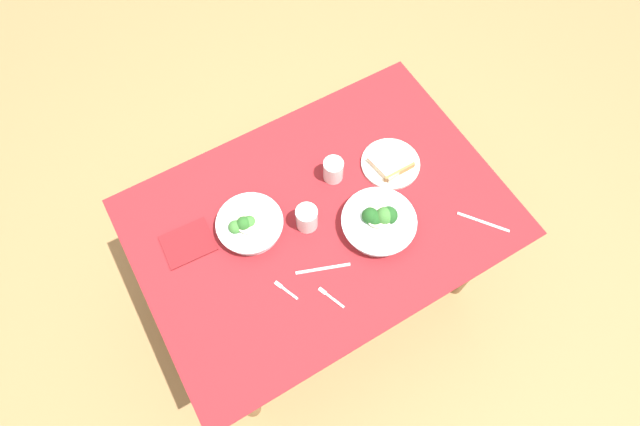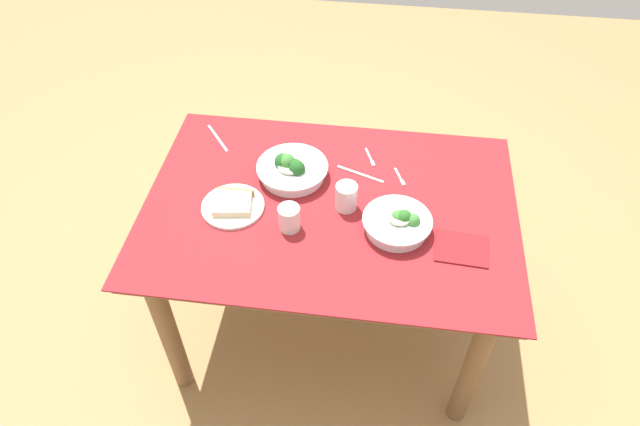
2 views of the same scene
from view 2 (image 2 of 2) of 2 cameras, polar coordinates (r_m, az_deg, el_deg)
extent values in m
plane|color=#9E7547|center=(2.52, 0.79, -10.83)|extent=(6.00, 6.00, 0.00)
cube|color=maroon|center=(1.95, 0.99, 0.72)|extent=(1.28, 0.89, 0.01)
cube|color=brown|center=(1.97, 0.99, 0.41)|extent=(1.24, 0.87, 0.02)
cylinder|color=brown|center=(2.49, 14.25, -0.88)|extent=(0.07, 0.07, 0.69)
cylinder|color=brown|center=(2.55, -10.26, 1.44)|extent=(0.07, 0.07, 0.69)
cylinder|color=brown|center=(2.08, 15.07, -14.84)|extent=(0.07, 0.07, 0.69)
cylinder|color=brown|center=(2.15, -14.97, -11.53)|extent=(0.07, 0.07, 0.69)
cylinder|color=white|center=(1.88, 7.71, -1.22)|extent=(0.20, 0.20, 0.04)
cylinder|color=white|center=(1.86, 7.78, -0.70)|extent=(0.23, 0.23, 0.01)
sphere|color=#286023|center=(1.85, 8.45, -0.43)|extent=(0.05, 0.05, 0.05)
sphere|color=#3D7A33|center=(1.85, 9.32, -0.77)|extent=(0.05, 0.05, 0.05)
sphere|color=#3D7A33|center=(1.86, 7.85, -0.44)|extent=(0.05, 0.05, 0.05)
cylinder|color=beige|center=(1.85, 7.99, -0.30)|extent=(0.08, 0.08, 0.01)
cylinder|color=white|center=(2.05, -2.78, 4.17)|extent=(0.23, 0.23, 0.04)
cylinder|color=white|center=(2.03, -2.80, 4.68)|extent=(0.26, 0.26, 0.01)
sphere|color=#286023|center=(2.02, -2.88, 4.89)|extent=(0.05, 0.05, 0.05)
sphere|color=#1E511E|center=(2.00, -2.33, 4.50)|extent=(0.06, 0.06, 0.06)
sphere|color=#1E511E|center=(2.03, -3.72, 5.16)|extent=(0.06, 0.06, 0.06)
sphere|color=#3D7A33|center=(2.02, -3.35, 5.15)|extent=(0.06, 0.06, 0.06)
sphere|color=#1E511E|center=(2.02, -2.52, 4.64)|extent=(0.06, 0.06, 0.06)
cylinder|color=beige|center=(2.02, -2.98, 4.81)|extent=(0.09, 0.09, 0.01)
cylinder|color=silver|center=(1.96, -8.74, 0.66)|extent=(0.22, 0.22, 0.01)
cube|color=beige|center=(1.95, -8.80, 1.04)|extent=(0.14, 0.13, 0.02)
cube|color=#9E703D|center=(1.99, -8.43, 2.16)|extent=(0.13, 0.01, 0.03)
cylinder|color=silver|center=(1.85, -3.11, -0.50)|extent=(0.07, 0.07, 0.09)
cylinder|color=silver|center=(1.91, 2.65, 1.55)|extent=(0.07, 0.07, 0.10)
cube|color=#B7B7BC|center=(2.15, 4.90, 5.87)|extent=(0.03, 0.07, 0.00)
cube|color=#B7B7BC|center=(2.12, 5.31, 4.99)|extent=(0.02, 0.03, 0.00)
cube|color=#B7B7BC|center=(2.08, 7.85, 3.88)|extent=(0.03, 0.06, 0.00)
cube|color=#B7B7BC|center=(2.05, 8.31, 3.02)|extent=(0.02, 0.03, 0.00)
cube|color=#B7B7BC|center=(2.26, -10.24, 7.40)|extent=(0.12, 0.15, 0.00)
cube|color=#B7B7BC|center=(2.07, 4.07, 3.92)|extent=(0.18, 0.07, 0.00)
cube|color=maroon|center=(1.87, 14.03, -3.48)|extent=(0.18, 0.14, 0.01)
camera|label=1|loc=(2.03, 22.04, 49.42)|focal=28.03mm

